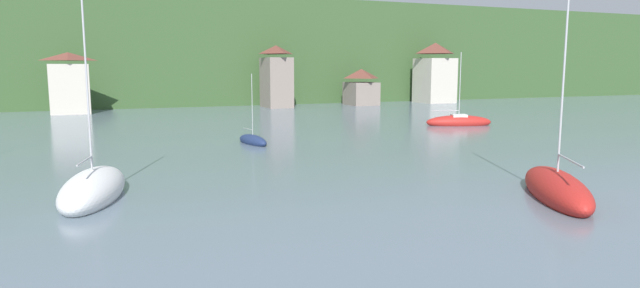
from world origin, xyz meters
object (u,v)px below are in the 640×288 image
(shore_building_central, at_px, (361,87))
(sailboat_near_2, at_px, (557,189))
(shore_building_westcentral, at_px, (276,77))
(shore_building_west, at_px, (70,84))
(sailboat_mid_6, at_px, (93,190))
(sailboat_far_7, at_px, (459,122))
(shore_building_eastcentral, at_px, (435,74))
(sailboat_far_1, at_px, (253,141))

(shore_building_central, bearing_deg, sailboat_near_2, -108.34)
(sailboat_near_2, bearing_deg, shore_building_westcentral, 24.75)
(shore_building_west, distance_m, sailboat_mid_6, 52.20)
(sailboat_near_2, xyz_separation_m, sailboat_far_7, (15.69, 28.71, -0.04))
(shore_building_eastcentral, height_order, sailboat_far_1, shore_building_eastcentral)
(shore_building_central, xyz_separation_m, sailboat_far_1, (-28.94, -37.92, -2.66))
(shore_building_eastcentral, bearing_deg, sailboat_far_1, -138.69)
(shore_building_west, xyz_separation_m, shore_building_eastcentral, (58.50, 1.45, 1.10))
(sailboat_far_1, xyz_separation_m, sailboat_near_2, (8.60, -23.46, 0.18))
(sailboat_near_2, xyz_separation_m, sailboat_mid_6, (-20.58, 8.30, 0.02))
(shore_building_westcentral, height_order, sailboat_far_1, shore_building_westcentral)
(shore_building_central, distance_m, shore_building_eastcentral, 14.79)
(shore_building_west, bearing_deg, sailboat_mid_6, -86.76)
(shore_building_west, xyz_separation_m, sailboat_far_7, (39.21, -31.59, -3.59))
(shore_building_eastcentral, relative_size, sailboat_mid_6, 0.99)
(shore_building_central, xyz_separation_m, sailboat_far_7, (-4.66, -32.67, -2.52))
(shore_building_eastcentral, bearing_deg, shore_building_west, -178.58)
(shore_building_westcentral, relative_size, sailboat_mid_6, 0.90)
(shore_building_central, bearing_deg, sailboat_far_1, -127.35)
(shore_building_central, distance_m, sailboat_far_7, 33.09)
(shore_building_central, relative_size, sailboat_near_2, 0.51)
(shore_building_eastcentral, distance_m, sailboat_far_1, 58.21)
(sailboat_mid_6, bearing_deg, shore_building_west, 16.32)
(sailboat_far_7, bearing_deg, sailboat_mid_6, -131.57)
(shore_building_west, distance_m, sailboat_far_7, 50.48)
(sailboat_far_7, bearing_deg, sailboat_near_2, -99.60)
(shore_building_westcentral, relative_size, sailboat_far_1, 1.60)
(sailboat_mid_6, bearing_deg, sailboat_near_2, -98.89)
(shore_building_central, xyz_separation_m, sailboat_mid_6, (-40.93, -53.08, -2.46))
(shore_building_eastcentral, height_order, sailboat_mid_6, shore_building_eastcentral)
(shore_building_eastcentral, bearing_deg, shore_building_westcentral, -179.82)
(shore_building_west, bearing_deg, shore_building_eastcentral, 1.42)
(shore_building_westcentral, bearing_deg, shore_building_west, -177.34)
(sailboat_near_2, bearing_deg, sailboat_far_1, 50.17)
(sailboat_near_2, height_order, sailboat_far_7, sailboat_near_2)
(sailboat_far_1, bearing_deg, shore_building_eastcentral, 120.90)
(sailboat_near_2, relative_size, sailboat_mid_6, 1.10)
(shore_building_westcentral, bearing_deg, sailboat_mid_6, -116.24)
(sailboat_mid_6, bearing_deg, shore_building_westcentral, -13.17)
(sailboat_far_7, bearing_deg, shore_building_west, 160.20)
(sailboat_far_1, relative_size, sailboat_far_7, 0.73)
(shore_building_west, bearing_deg, sailboat_far_1, -67.94)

